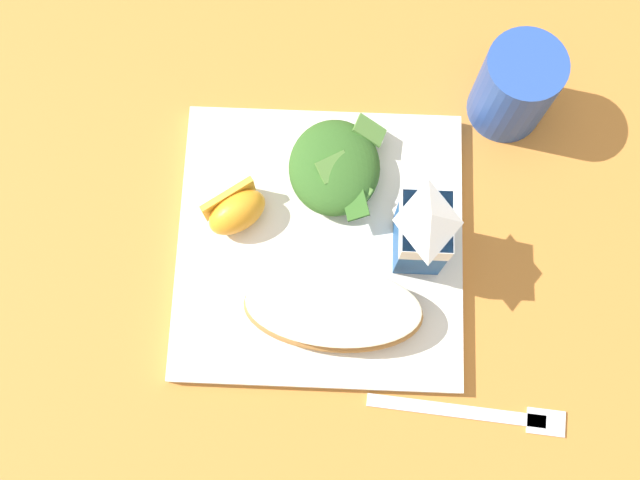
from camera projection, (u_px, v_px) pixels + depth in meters
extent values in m
plane|color=#C67A33|center=(320.00, 247.00, 0.74)|extent=(3.00, 3.00, 0.00)
cube|color=white|center=(320.00, 245.00, 0.74)|extent=(0.28, 0.28, 0.02)
ellipsoid|color=#B77F42|center=(333.00, 310.00, 0.70)|extent=(0.09, 0.17, 0.03)
ellipsoid|color=#B22D19|center=(333.00, 308.00, 0.69)|extent=(0.08, 0.16, 0.01)
ellipsoid|color=beige|center=(334.00, 307.00, 0.68)|extent=(0.08, 0.17, 0.01)
ellipsoid|color=#336023|center=(334.00, 167.00, 0.73)|extent=(0.10, 0.09, 0.04)
cube|color=#336023|center=(355.00, 203.00, 0.71)|extent=(0.04, 0.03, 0.01)
cube|color=#5B8E3D|center=(353.00, 191.00, 0.71)|extent=(0.03, 0.04, 0.02)
cube|color=#5B8E3D|center=(334.00, 167.00, 0.71)|extent=(0.04, 0.04, 0.02)
cube|color=#5B8E3D|center=(370.00, 130.00, 0.73)|extent=(0.03, 0.04, 0.02)
cube|color=#23569E|center=(421.00, 235.00, 0.68)|extent=(0.06, 0.04, 0.09)
cube|color=white|center=(426.00, 226.00, 0.65)|extent=(0.06, 0.04, 0.03)
pyramid|color=white|center=(430.00, 218.00, 0.63)|extent=(0.06, 0.04, 0.02)
ellipsoid|color=orange|center=(237.00, 212.00, 0.72)|extent=(0.06, 0.07, 0.04)
cube|color=gold|center=(228.00, 199.00, 0.72)|extent=(0.04, 0.05, 0.03)
cube|color=silver|center=(456.00, 411.00, 0.70)|extent=(0.03, 0.17, 0.01)
cube|color=silver|center=(546.00, 422.00, 0.70)|extent=(0.03, 0.04, 0.01)
cylinder|color=#284CA3|center=(515.00, 88.00, 0.73)|extent=(0.08, 0.08, 0.10)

